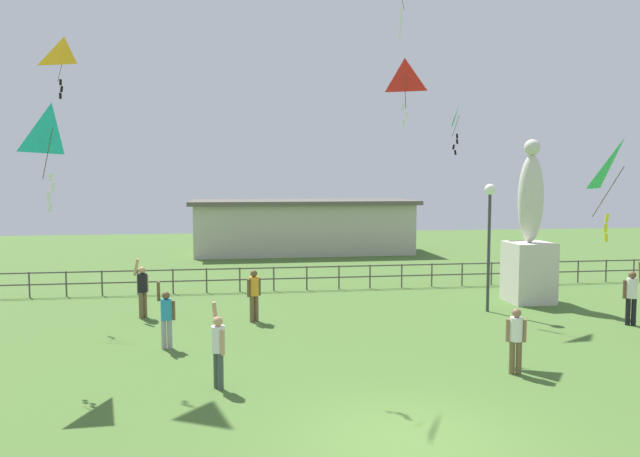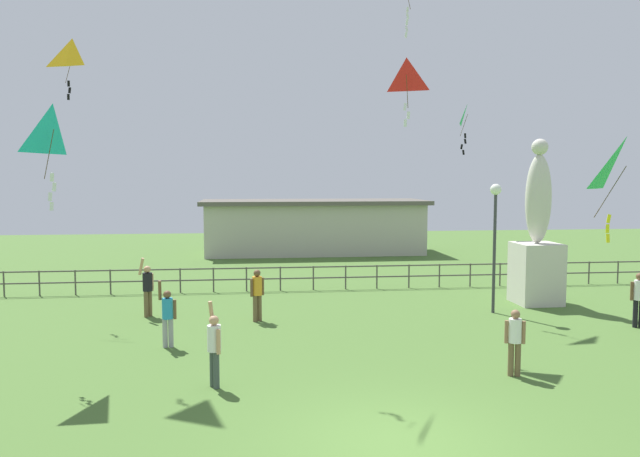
{
  "view_description": "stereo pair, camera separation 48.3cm",
  "coord_description": "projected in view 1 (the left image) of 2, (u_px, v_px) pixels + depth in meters",
  "views": [
    {
      "loc": [
        -2.87,
        -9.43,
        4.37
      ],
      "look_at": [
        -0.62,
        5.78,
        3.11
      ],
      "focal_mm": 33.98,
      "sensor_mm": 36.0,
      "label": 1
    },
    {
      "loc": [
        -2.39,
        -9.5,
        4.37
      ],
      "look_at": [
        -0.62,
        5.78,
        3.11
      ],
      "focal_mm": 33.98,
      "sensor_mm": 36.0,
      "label": 2
    }
  ],
  "objects": [
    {
      "name": "kite_6",
      "position": [
        52.0,
        131.0,
        13.38
      ],
      "size": [
        0.7,
        1.18,
        2.39
      ],
      "color": "#19B2B2"
    },
    {
      "name": "kite_3",
      "position": [
        65.0,
        55.0,
        19.96
      ],
      "size": [
        1.13,
        0.81,
        2.02
      ],
      "color": "yellow"
    },
    {
      "name": "statue_monument",
      "position": [
        529.0,
        247.0,
        21.4
      ],
      "size": [
        1.47,
        1.47,
        5.76
      ],
      "color": "beige",
      "rests_on": "ground_plane"
    },
    {
      "name": "person_1",
      "position": [
        143.0,
        288.0,
        19.01
      ],
      "size": [
        0.45,
        0.45,
        1.91
      ],
      "color": "brown",
      "rests_on": "ground_plane"
    },
    {
      "name": "person_5",
      "position": [
        218.0,
        346.0,
        12.58
      ],
      "size": [
        0.29,
        0.47,
        1.8
      ],
      "color": "#3F4C47",
      "rests_on": "ground_plane"
    },
    {
      "name": "person_6",
      "position": [
        632.0,
        294.0,
        18.05
      ],
      "size": [
        0.49,
        0.39,
        1.91
      ],
      "color": "black",
      "rests_on": "ground_plane"
    },
    {
      "name": "kite_0",
      "position": [
        624.0,
        168.0,
        13.48
      ],
      "size": [
        1.2,
        1.2,
        2.3
      ],
      "color": "#1EB759"
    },
    {
      "name": "ground_plane",
      "position": [
        407.0,
        442.0,
        10.08
      ],
      "size": [
        80.0,
        80.0,
        0.0
      ],
      "primitive_type": "plane",
      "color": "#476B2D"
    },
    {
      "name": "kite_5",
      "position": [
        459.0,
        116.0,
        24.14
      ],
      "size": [
        0.67,
        1.1,
        2.03
      ],
      "color": "#1EB759"
    },
    {
      "name": "person_0",
      "position": [
        254.0,
        292.0,
        18.5
      ],
      "size": [
        0.43,
        0.3,
        1.61
      ],
      "color": "brown",
      "rests_on": "ground_plane"
    },
    {
      "name": "person_3",
      "position": [
        166.0,
        315.0,
        15.56
      ],
      "size": [
        0.46,
        0.28,
        1.75
      ],
      "color": "#99999E",
      "rests_on": "ground_plane"
    },
    {
      "name": "lamppost",
      "position": [
        489.0,
        218.0,
        19.75
      ],
      "size": [
        0.36,
        0.36,
        4.22
      ],
      "color": "#38383D",
      "rests_on": "ground_plane"
    },
    {
      "name": "pavilion_building",
      "position": [
        303.0,
        226.0,
        35.78
      ],
      "size": [
        13.12,
        4.97,
        3.13
      ],
      "color": "#B7B2A3",
      "rests_on": "ground_plane"
    },
    {
      "name": "person_4",
      "position": [
        516.0,
        336.0,
        13.52
      ],
      "size": [
        0.44,
        0.28,
        1.5
      ],
      "color": "brown",
      "rests_on": "ground_plane"
    },
    {
      "name": "waterfront_railing",
      "position": [
        294.0,
        275.0,
        23.77
      ],
      "size": [
        36.01,
        0.06,
        0.95
      ],
      "color": "#4C4742",
      "rests_on": "ground_plane"
    },
    {
      "name": "kite_7",
      "position": [
        405.0,
        77.0,
        16.36
      ],
      "size": [
        0.92,
        0.68,
        1.8
      ],
      "color": "red"
    }
  ]
}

